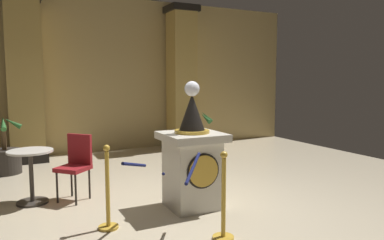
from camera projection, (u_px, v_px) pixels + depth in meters
The scene contains 12 objects.
ground_plane at pixel (180, 203), 5.22m from camera, with size 10.49×10.49×0.00m, color beige.
back_wall at pixel (106, 75), 8.99m from camera, with size 10.49×0.16×3.78m, color tan.
pedestal_clock at pixel (192, 160), 4.98m from camera, with size 0.80×0.80×1.74m.
stanchion_near at pixel (108, 200), 4.28m from camera, with size 0.24×0.24×1.01m.
stanchion_far at pixel (223, 209), 4.00m from camera, with size 0.24×0.24×0.99m.
velvet_rope at pixel (163, 166), 4.09m from camera, with size 1.00×0.99×0.22m.
column_left at pixel (24, 78), 7.75m from camera, with size 0.83×0.83×3.63m.
column_right at pixel (182, 79), 9.38m from camera, with size 0.74×0.74×3.63m.
potted_palm_left at pixel (5, 158), 6.83m from camera, with size 0.65×0.65×1.10m.
potted_palm_right at pixel (200, 142), 8.66m from camera, with size 0.74×0.75×1.05m.
cafe_table at pixel (31, 169), 5.16m from camera, with size 0.62×0.62×0.77m.
cafe_chair_red at pixel (76, 161), 5.33m from camera, with size 0.57×0.57×0.96m.
Camera 1 is at (-2.09, -4.62, 1.75)m, focal length 34.02 mm.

